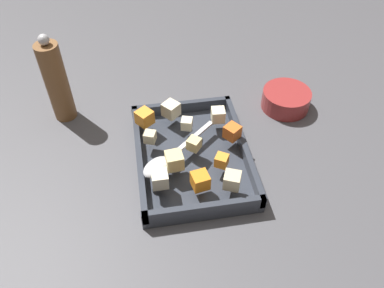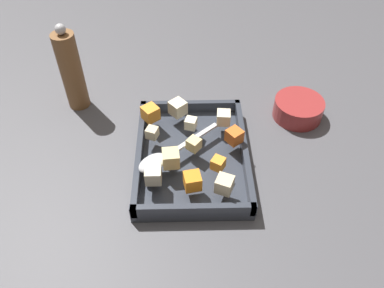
{
  "view_description": "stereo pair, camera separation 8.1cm",
  "coord_description": "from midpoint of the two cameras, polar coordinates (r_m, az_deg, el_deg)",
  "views": [
    {
      "loc": [
        0.55,
        -0.09,
        0.64
      ],
      "look_at": [
        -0.01,
        0.0,
        0.05
      ],
      "focal_mm": 36.6,
      "sensor_mm": 36.0,
      "label": 1
    },
    {
      "loc": [
        0.55,
        -0.01,
        0.64
      ],
      "look_at": [
        -0.01,
        0.0,
        0.05
      ],
      "focal_mm": 36.6,
      "sensor_mm": 36.0,
      "label": 2
    }
  ],
  "objects": [
    {
      "name": "small_prep_bowl",
      "position": [
        0.99,
        17.53,
        4.82
      ],
      "size": [
        0.12,
        0.12,
        0.05
      ],
      "primitive_type": "cylinder",
      "color": "maroon",
      "rests_on": "ground_plane"
    },
    {
      "name": "potato_chunk_back_center",
      "position": [
        0.78,
        -0.11,
        -2.26
      ],
      "size": [
        0.04,
        0.04,
        0.03
      ],
      "primitive_type": "cube",
      "rotation": [
        0.0,
        0.0,
        3.23
      ],
      "color": "#E0CC89",
      "rests_on": "baking_dish"
    },
    {
      "name": "parsnip_chunk_rim_edge",
      "position": [
        0.75,
        -2.59,
        -4.71
      ],
      "size": [
        0.03,
        0.03,
        0.03
      ],
      "primitive_type": "cube",
      "rotation": [
        0.0,
        0.0,
        1.57
      ],
      "color": "beige",
      "rests_on": "baking_dish"
    },
    {
      "name": "potato_chunk_heap_top",
      "position": [
        0.81,
        3.14,
        -0.16
      ],
      "size": [
        0.04,
        0.04,
        0.02
      ],
      "primitive_type": "cube",
      "rotation": [
        0.0,
        0.0,
        0.88
      ],
      "color": "#E0CC89",
      "rests_on": "baking_dish"
    },
    {
      "name": "potato_chunk_front_center",
      "position": [
        0.87,
        7.29,
        3.7
      ],
      "size": [
        0.03,
        0.03,
        0.03
      ],
      "primitive_type": "cube",
      "rotation": [
        0.0,
        0.0,
        3.06
      ],
      "color": "beige",
      "rests_on": "baking_dish"
    },
    {
      "name": "potato_chunk_heap_side",
      "position": [
        0.84,
        -3.08,
        1.52
      ],
      "size": [
        0.03,
        0.03,
        0.02
      ],
      "primitive_type": "cube",
      "rotation": [
        0.0,
        0.0,
        2.77
      ],
      "color": "beige",
      "rests_on": "baking_dish"
    },
    {
      "name": "potato_chunk_corner_ne",
      "position": [
        0.74,
        7.9,
        -6.02
      ],
      "size": [
        0.04,
        0.04,
        0.03
      ],
      "primitive_type": "cube",
      "rotation": [
        0.0,
        0.0,
        1.17
      ],
      "color": "beige",
      "rests_on": "baking_dish"
    },
    {
      "name": "carrot_chunk_corner_se",
      "position": [
        0.78,
        6.81,
        -2.99
      ],
      "size": [
        0.03,
        0.03,
        0.02
      ],
      "primitive_type": "cube",
      "rotation": [
        0.0,
        0.0,
        2.6
      ],
      "color": "orange",
      "rests_on": "baking_dish"
    },
    {
      "name": "carrot_chunk_corner_nw",
      "position": [
        0.88,
        -3.44,
        4.39
      ],
      "size": [
        0.05,
        0.05,
        0.03
      ],
      "primitive_type": "cube",
      "rotation": [
        0.0,
        0.0,
        0.65
      ],
      "color": "orange",
      "rests_on": "baking_dish"
    },
    {
      "name": "carrot_chunk_mid_right",
      "position": [
        0.74,
        3.15,
        -5.59
      ],
      "size": [
        0.04,
        0.04,
        0.03
      ],
      "primitive_type": "cube",
      "rotation": [
        0.0,
        0.0,
        3.32
      ],
      "color": "orange",
      "rests_on": "baking_dish"
    },
    {
      "name": "baking_dish",
      "position": [
        0.84,
        2.76,
        -2.05
      ],
      "size": [
        0.31,
        0.24,
        0.04
      ],
      "color": "#333842",
      "rests_on": "ground_plane"
    },
    {
      "name": "serving_spoon",
      "position": [
        0.78,
        -2.02,
        -2.47
      ],
      "size": [
        0.16,
        0.18,
        0.02
      ],
      "rotation": [
        0.0,
        0.0,
        2.28
      ],
      "color": "silver",
      "rests_on": "baking_dish"
    },
    {
      "name": "potato_chunk_near_spoon",
      "position": [
        0.86,
        2.39,
        2.9
      ],
      "size": [
        0.03,
        0.03,
        0.02
      ],
      "primitive_type": "cube",
      "rotation": [
        0.0,
        0.0,
        5.99
      ],
      "color": "beige",
      "rests_on": "baking_dish"
    },
    {
      "name": "carrot_chunk_near_left",
      "position": [
        0.83,
        8.98,
        1.02
      ],
      "size": [
        0.04,
        0.04,
        0.03
      ],
      "primitive_type": "cube",
      "rotation": [
        0.0,
        0.0,
        3.8
      ],
      "color": "orange",
      "rests_on": "baking_dish"
    },
    {
      "name": "pepper_mill",
      "position": [
        0.96,
        -14.86,
        10.17
      ],
      "size": [
        0.05,
        0.05,
        0.22
      ],
      "color": "brown",
      "rests_on": "ground_plane"
    },
    {
      "name": "ground_plane",
      "position": [
        0.84,
        2.69,
        -3.35
      ],
      "size": [
        4.0,
        4.0,
        0.0
      ],
      "primitive_type": "plane",
      "color": "#4C4C51"
    },
    {
      "name": "potato_chunk_far_right",
      "position": [
        0.89,
        0.53,
        5.18
      ],
      "size": [
        0.05,
        0.05,
        0.03
      ],
      "primitive_type": "cube",
      "rotation": [
        0.0,
        0.0,
        2.28
      ],
      "color": "beige",
      "rests_on": "baking_dish"
    }
  ]
}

